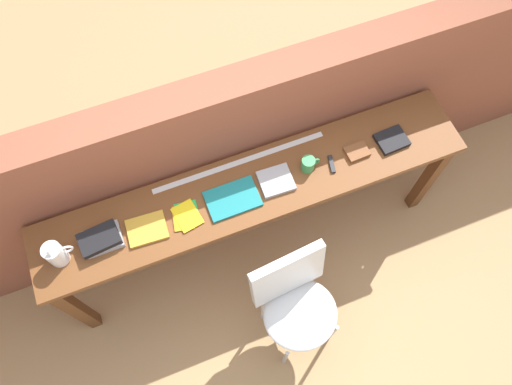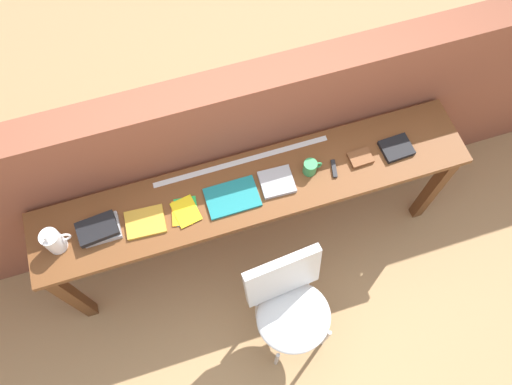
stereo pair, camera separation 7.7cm
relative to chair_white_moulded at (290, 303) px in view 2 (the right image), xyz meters
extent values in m
plane|color=tan|center=(-0.03, 0.31, -0.53)|extent=(40.00, 40.00, 0.00)
cube|color=brown|center=(-0.03, 0.95, 0.17)|extent=(6.00, 0.20, 1.40)
cube|color=brown|center=(-0.03, 0.61, 0.33)|extent=(2.50, 0.44, 0.04)
cube|color=#5B341A|center=(-1.22, 0.45, -0.11)|extent=(0.07, 0.07, 0.84)
cube|color=#5B341A|center=(1.16, 0.45, -0.11)|extent=(0.07, 0.07, 0.84)
cube|color=#5B341A|center=(-1.22, 0.77, -0.11)|extent=(0.07, 0.07, 0.84)
cube|color=#5B341A|center=(1.16, 0.77, -0.11)|extent=(0.07, 0.07, 0.84)
ellipsoid|color=silver|center=(0.01, -0.07, -0.08)|extent=(0.47, 0.46, 0.08)
cube|color=silver|center=(-0.01, 0.12, 0.16)|extent=(0.45, 0.14, 0.40)
cylinder|color=#B2B2B7|center=(-0.14, -0.24, -0.32)|extent=(0.02, 0.02, 0.41)
cylinder|color=#B2B2B7|center=(0.18, -0.21, -0.32)|extent=(0.02, 0.02, 0.41)
cylinder|color=#B2B2B7|center=(-0.17, 0.07, -0.32)|extent=(0.02, 0.02, 0.41)
cylinder|color=#B2B2B7|center=(0.16, 0.10, -0.32)|extent=(0.02, 0.02, 0.41)
cylinder|color=white|center=(-1.11, 0.59, 0.43)|extent=(0.10, 0.10, 0.15)
cone|color=white|center=(-1.11, 0.56, 0.52)|extent=(0.04, 0.03, 0.04)
torus|color=white|center=(-1.05, 0.59, 0.44)|extent=(0.07, 0.01, 0.07)
cube|color=#9E9EA3|center=(-0.88, 0.61, 0.37)|extent=(0.20, 0.15, 0.03)
cube|color=black|center=(-0.89, 0.60, 0.40)|extent=(0.22, 0.16, 0.04)
cube|color=gold|center=(-0.65, 0.58, 0.36)|extent=(0.22, 0.18, 0.02)
cube|color=#3399D8|center=(-0.42, 0.57, 0.35)|extent=(0.13, 0.14, 0.00)
cube|color=green|center=(-0.42, 0.58, 0.36)|extent=(0.14, 0.16, 0.00)
cube|color=orange|center=(-0.44, 0.57, 0.36)|extent=(0.13, 0.16, 0.00)
cube|color=yellow|center=(-0.42, 0.57, 0.36)|extent=(0.15, 0.18, 0.00)
cube|color=#19757A|center=(-0.16, 0.58, 0.36)|extent=(0.29, 0.19, 0.02)
cube|color=#9E9EA3|center=(0.11, 0.59, 0.37)|extent=(0.19, 0.18, 0.03)
cylinder|color=#338C4C|center=(0.30, 0.61, 0.40)|extent=(0.08, 0.08, 0.09)
torus|color=#338C4C|center=(0.35, 0.61, 0.40)|extent=(0.06, 0.01, 0.06)
cube|color=black|center=(0.44, 0.58, 0.36)|extent=(0.05, 0.11, 0.02)
cube|color=brown|center=(0.61, 0.59, 0.37)|extent=(0.13, 0.10, 0.02)
cube|color=black|center=(0.83, 0.59, 0.37)|extent=(0.18, 0.15, 0.03)
cube|color=silver|center=(-0.04, 0.78, 0.35)|extent=(1.03, 0.03, 0.00)
camera|label=1|loc=(-0.44, -0.50, 2.86)|focal=35.00mm
camera|label=2|loc=(-0.37, -0.53, 2.86)|focal=35.00mm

